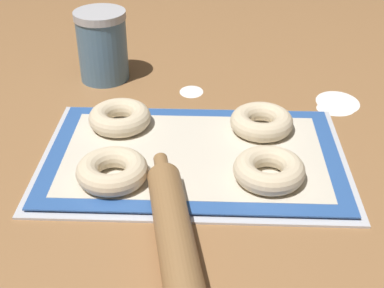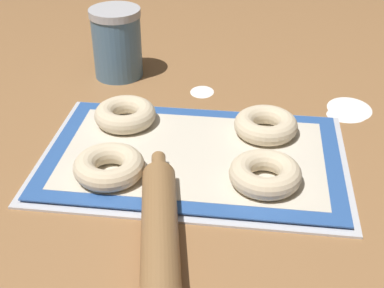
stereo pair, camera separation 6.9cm
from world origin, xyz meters
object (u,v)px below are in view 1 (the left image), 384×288
(bagel_front_left, at_px, (112,171))
(bagel_back_left, at_px, (120,117))
(baking_tray, at_px, (192,156))
(bagel_front_right, at_px, (269,170))
(flour_canister, at_px, (102,46))
(rolling_pin, at_px, (179,257))
(bagel_back_right, at_px, (262,122))

(bagel_front_left, height_order, bagel_back_left, same)
(baking_tray, bearing_deg, bagel_back_left, 147.92)
(bagel_front_left, bearing_deg, bagel_back_left, 94.62)
(bagel_front_right, bearing_deg, flour_canister, 130.80)
(baking_tray, height_order, flour_canister, flour_canister)
(flour_canister, height_order, rolling_pin, flour_canister)
(baking_tray, relative_size, bagel_back_left, 4.57)
(baking_tray, distance_m, flour_canister, 0.38)
(bagel_back_left, distance_m, flour_canister, 0.24)
(baking_tray, relative_size, bagel_back_right, 4.57)
(bagel_front_left, height_order, bagel_back_right, same)
(bagel_back_left, bearing_deg, bagel_back_right, -1.24)
(baking_tray, height_order, bagel_back_left, bagel_back_left)
(flour_canister, bearing_deg, bagel_back_right, -35.07)
(baking_tray, xyz_separation_m, bagel_back_left, (-0.14, 0.09, 0.03))
(rolling_pin, bearing_deg, baking_tray, 88.39)
(bagel_front_left, xyz_separation_m, flour_canister, (-0.08, 0.39, 0.05))
(bagel_front_left, bearing_deg, rolling_pin, -57.68)
(bagel_back_left, bearing_deg, rolling_pin, -69.80)
(bagel_back_right, relative_size, rolling_pin, 0.25)
(bagel_front_right, xyz_separation_m, bagel_back_left, (-0.26, 0.16, 0.00))
(baking_tray, bearing_deg, bagel_front_right, -29.70)
(baking_tray, xyz_separation_m, flour_canister, (-0.21, 0.31, 0.07))
(baking_tray, relative_size, bagel_front_left, 4.57)
(bagel_front_left, distance_m, bagel_back_right, 0.30)
(bagel_front_left, bearing_deg, baking_tray, 33.94)
(bagel_back_right, bearing_deg, flour_canister, 144.93)
(flour_canister, bearing_deg, bagel_back_left, -73.11)
(bagel_back_left, relative_size, bagel_back_right, 1.00)
(bagel_back_right, height_order, flour_canister, flour_canister)
(bagel_back_right, distance_m, rolling_pin, 0.37)
(bagel_back_left, distance_m, rolling_pin, 0.37)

